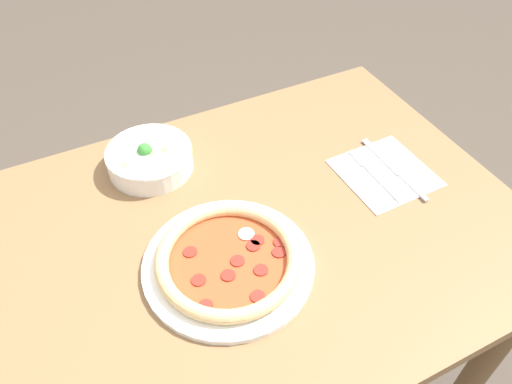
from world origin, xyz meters
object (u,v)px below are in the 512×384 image
Objects in this scene: bowl at (150,157)px; fork at (375,176)px; knife at (396,171)px; pizza at (228,261)px.

fork is (0.43, -0.25, -0.03)m from bowl.
bowl is 0.54m from knife.
bowl is at bearing 61.35° from knife.
bowl is 0.85× the size of knife.
knife is (0.48, -0.26, -0.03)m from bowl.
bowl reaches higher than knife.
pizza is 0.44m from knife.
knife is (0.44, 0.07, -0.01)m from pizza.
bowl reaches higher than fork.
bowl is at bearing 59.28° from fork.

